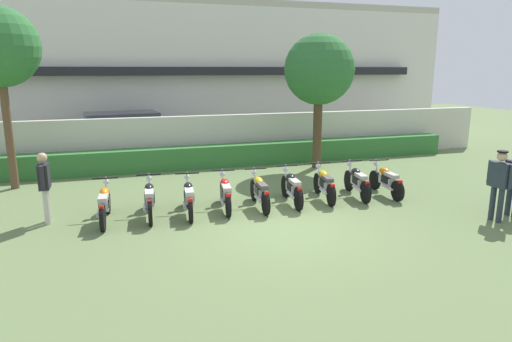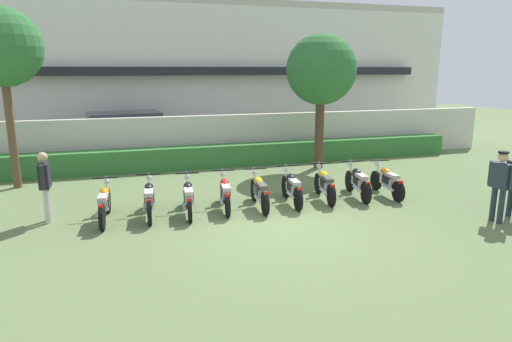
{
  "view_description": "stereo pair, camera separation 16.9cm",
  "coord_description": "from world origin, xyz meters",
  "px_view_note": "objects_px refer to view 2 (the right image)",
  "views": [
    {
      "loc": [
        -3.57,
        -9.05,
        3.53
      ],
      "look_at": [
        0.0,
        2.06,
        0.89
      ],
      "focal_mm": 31.57,
      "sensor_mm": 36.0,
      "label": 1
    },
    {
      "loc": [
        -3.41,
        -9.1,
        3.53
      ],
      "look_at": [
        0.0,
        2.06,
        0.89
      ],
      "focal_mm": 31.57,
      "sensor_mm": 36.0,
      "label": 2
    }
  ],
  "objects_px": {
    "motorcycle_in_row_1": "(149,198)",
    "motorcycle_in_row_4": "(259,191)",
    "motorcycle_in_row_0": "(105,203)",
    "tree_near_inspector": "(1,48)",
    "motorcycle_in_row_2": "(188,197)",
    "tree_far_side": "(321,70)",
    "inspector_person": "(45,181)",
    "motorcycle_in_row_8": "(387,181)",
    "parked_car": "(130,136)",
    "motorcycle_in_row_7": "(358,182)",
    "officer_0": "(500,181)",
    "motorcycle_in_row_5": "(292,187)",
    "motorcycle_in_row_6": "(325,184)",
    "motorcycle_in_row_3": "(225,193)"
  },
  "relations": [
    {
      "from": "motorcycle_in_row_1",
      "to": "motorcycle_in_row_4",
      "type": "distance_m",
      "value": 2.79
    },
    {
      "from": "motorcycle_in_row_4",
      "to": "motorcycle_in_row_0",
      "type": "bearing_deg",
      "value": 93.85
    },
    {
      "from": "tree_near_inspector",
      "to": "motorcycle_in_row_2",
      "type": "relative_size",
      "value": 2.79
    },
    {
      "from": "tree_far_side",
      "to": "inspector_person",
      "type": "distance_m",
      "value": 9.71
    },
    {
      "from": "motorcycle_in_row_1",
      "to": "motorcycle_in_row_4",
      "type": "height_order",
      "value": "motorcycle_in_row_1"
    },
    {
      "from": "inspector_person",
      "to": "motorcycle_in_row_8",
      "type": "bearing_deg",
      "value": -2.36
    },
    {
      "from": "parked_car",
      "to": "inspector_person",
      "type": "distance_m",
      "value": 7.58
    },
    {
      "from": "motorcycle_in_row_7",
      "to": "motorcycle_in_row_4",
      "type": "bearing_deg",
      "value": 101.77
    },
    {
      "from": "motorcycle_in_row_4",
      "to": "inspector_person",
      "type": "distance_m",
      "value": 5.16
    },
    {
      "from": "motorcycle_in_row_4",
      "to": "motorcycle_in_row_1",
      "type": "bearing_deg",
      "value": 92.77
    },
    {
      "from": "motorcycle_in_row_0",
      "to": "officer_0",
      "type": "xyz_separation_m",
      "value": [
        8.83,
        -2.78,
        0.56
      ]
    },
    {
      "from": "motorcycle_in_row_5",
      "to": "motorcycle_in_row_7",
      "type": "height_order",
      "value": "motorcycle_in_row_7"
    },
    {
      "from": "motorcycle_in_row_4",
      "to": "motorcycle_in_row_5",
      "type": "distance_m",
      "value": 0.93
    },
    {
      "from": "parked_car",
      "to": "motorcycle_in_row_8",
      "type": "distance_m",
      "value": 10.26
    },
    {
      "from": "motorcycle_in_row_4",
      "to": "motorcycle_in_row_6",
      "type": "height_order",
      "value": "motorcycle_in_row_6"
    },
    {
      "from": "motorcycle_in_row_7",
      "to": "inspector_person",
      "type": "height_order",
      "value": "inspector_person"
    },
    {
      "from": "motorcycle_in_row_5",
      "to": "inspector_person",
      "type": "bearing_deg",
      "value": 93.16
    },
    {
      "from": "motorcycle_in_row_6",
      "to": "tree_far_side",
      "type": "bearing_deg",
      "value": -12.85
    },
    {
      "from": "motorcycle_in_row_5",
      "to": "officer_0",
      "type": "xyz_separation_m",
      "value": [
        4.07,
        -2.81,
        0.56
      ]
    },
    {
      "from": "tree_far_side",
      "to": "motorcycle_in_row_1",
      "type": "relative_size",
      "value": 2.5
    },
    {
      "from": "parked_car",
      "to": "officer_0",
      "type": "distance_m",
      "value": 13.13
    },
    {
      "from": "parked_car",
      "to": "motorcycle_in_row_7",
      "type": "xyz_separation_m",
      "value": [
        5.94,
        -7.55,
        -0.49
      ]
    },
    {
      "from": "motorcycle_in_row_0",
      "to": "motorcycle_in_row_1",
      "type": "bearing_deg",
      "value": -83.25
    },
    {
      "from": "tree_near_inspector",
      "to": "motorcycle_in_row_6",
      "type": "xyz_separation_m",
      "value": [
        8.4,
        -3.95,
        -3.68
      ]
    },
    {
      "from": "tree_near_inspector",
      "to": "motorcycle_in_row_5",
      "type": "xyz_separation_m",
      "value": [
        7.4,
        -4.04,
        -3.67
      ]
    },
    {
      "from": "motorcycle_in_row_5",
      "to": "officer_0",
      "type": "bearing_deg",
      "value": -118.48
    },
    {
      "from": "motorcycle_in_row_2",
      "to": "parked_car",
      "type": "bearing_deg",
      "value": 15.0
    },
    {
      "from": "motorcycle_in_row_2",
      "to": "motorcycle_in_row_7",
      "type": "relative_size",
      "value": 0.99
    },
    {
      "from": "tree_near_inspector",
      "to": "motorcycle_in_row_1",
      "type": "relative_size",
      "value": 2.79
    },
    {
      "from": "parked_car",
      "to": "motorcycle_in_row_3",
      "type": "bearing_deg",
      "value": -80.97
    },
    {
      "from": "motorcycle_in_row_6",
      "to": "motorcycle_in_row_3",
      "type": "bearing_deg",
      "value": 100.69
    },
    {
      "from": "motorcycle_in_row_0",
      "to": "inspector_person",
      "type": "relative_size",
      "value": 1.15
    },
    {
      "from": "tree_near_inspector",
      "to": "motorcycle_in_row_6",
      "type": "relative_size",
      "value": 2.82
    },
    {
      "from": "parked_car",
      "to": "motorcycle_in_row_7",
      "type": "relative_size",
      "value": 2.45
    },
    {
      "from": "tree_near_inspector",
      "to": "motorcycle_in_row_6",
      "type": "bearing_deg",
      "value": -25.2
    },
    {
      "from": "motorcycle_in_row_0",
      "to": "motorcycle_in_row_4",
      "type": "xyz_separation_m",
      "value": [
        3.83,
        -0.04,
        -0.0
      ]
    },
    {
      "from": "tree_near_inspector",
      "to": "motorcycle_in_row_0",
      "type": "height_order",
      "value": "tree_near_inspector"
    },
    {
      "from": "motorcycle_in_row_5",
      "to": "inspector_person",
      "type": "xyz_separation_m",
      "value": [
        -6.04,
        0.31,
        0.54
      ]
    },
    {
      "from": "motorcycle_in_row_0",
      "to": "motorcycle_in_row_5",
      "type": "distance_m",
      "value": 4.76
    },
    {
      "from": "motorcycle_in_row_6",
      "to": "motorcycle_in_row_2",
      "type": "bearing_deg",
      "value": 101.71
    },
    {
      "from": "motorcycle_in_row_3",
      "to": "officer_0",
      "type": "bearing_deg",
      "value": -108.34
    },
    {
      "from": "motorcycle_in_row_1",
      "to": "motorcycle_in_row_6",
      "type": "relative_size",
      "value": 1.01
    },
    {
      "from": "motorcycle_in_row_2",
      "to": "motorcycle_in_row_8",
      "type": "relative_size",
      "value": 1.02
    },
    {
      "from": "motorcycle_in_row_5",
      "to": "motorcycle_in_row_4",
      "type": "bearing_deg",
      "value": 100.47
    },
    {
      "from": "motorcycle_in_row_4",
      "to": "inspector_person",
      "type": "xyz_separation_m",
      "value": [
        -5.12,
        0.38,
        0.55
      ]
    },
    {
      "from": "motorcycle_in_row_0",
      "to": "motorcycle_in_row_4",
      "type": "height_order",
      "value": "motorcycle_in_row_0"
    },
    {
      "from": "parked_car",
      "to": "officer_0",
      "type": "xyz_separation_m",
      "value": [
        8.01,
        -10.4,
        0.07
      ]
    },
    {
      "from": "motorcycle_in_row_7",
      "to": "motorcycle_in_row_8",
      "type": "distance_m",
      "value": 0.88
    },
    {
      "from": "motorcycle_in_row_6",
      "to": "officer_0",
      "type": "height_order",
      "value": "officer_0"
    },
    {
      "from": "motorcycle_in_row_3",
      "to": "motorcycle_in_row_4",
      "type": "height_order",
      "value": "motorcycle_in_row_4"
    }
  ]
}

